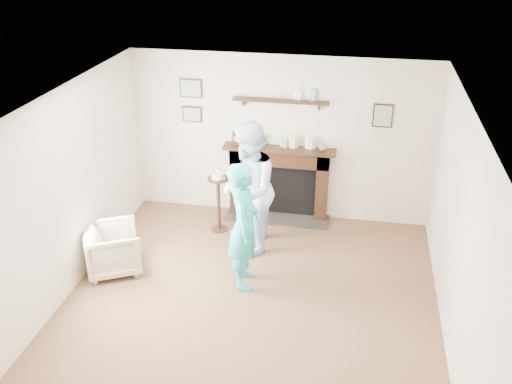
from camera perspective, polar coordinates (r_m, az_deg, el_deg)
ground at (r=6.97m, az=-0.83°, el=-11.62°), size 5.00×5.00×0.00m
room_shell at (r=6.73m, az=0.25°, el=3.00°), size 4.54×5.02×2.52m
armchair at (r=7.88m, az=-13.85°, el=-7.51°), size 0.93×0.92×0.63m
man at (r=8.08m, az=-0.72°, el=-5.74°), size 0.82×0.99×1.87m
woman at (r=7.41m, az=-1.13°, el=-9.01°), size 0.48×0.66×1.66m
pedestal_table at (r=8.30m, az=-3.79°, el=-0.15°), size 0.30×0.30×0.97m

